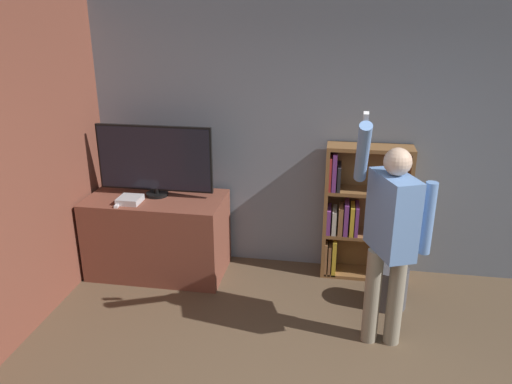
% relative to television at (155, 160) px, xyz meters
% --- Properties ---
extents(wall_back, '(7.05, 0.09, 2.70)m').
position_rel_television_xyz_m(wall_back, '(1.82, 0.39, 0.16)').
color(wall_back, gray).
rests_on(wall_back, ground_plane).
extents(wall_side_brick, '(0.06, 4.30, 2.70)m').
position_rel_television_xyz_m(wall_side_brick, '(-0.74, -0.99, 0.16)').
color(wall_side_brick, brown).
rests_on(wall_side_brick, ground_plane).
extents(tv_ledge, '(1.36, 0.71, 0.82)m').
position_rel_television_xyz_m(tv_ledge, '(0.00, -0.05, -0.78)').
color(tv_ledge, brown).
rests_on(tv_ledge, ground_plane).
extents(television, '(1.16, 0.22, 0.72)m').
position_rel_television_xyz_m(television, '(0.00, 0.00, 0.00)').
color(television, black).
rests_on(television, tv_ledge).
extents(game_console, '(0.21, 0.22, 0.06)m').
position_rel_television_xyz_m(game_console, '(-0.19, -0.22, -0.34)').
color(game_console, silver).
rests_on(game_console, tv_ledge).
extents(remote_loose, '(0.06, 0.14, 0.02)m').
position_rel_television_xyz_m(remote_loose, '(-0.28, -0.32, -0.36)').
color(remote_loose, white).
rests_on(remote_loose, tv_ledge).
extents(bookshelf, '(0.81, 0.28, 1.37)m').
position_rel_television_xyz_m(bookshelf, '(1.99, 0.21, -0.52)').
color(bookshelf, brown).
rests_on(bookshelf, ground_plane).
extents(person, '(0.61, 0.57, 1.94)m').
position_rel_television_xyz_m(person, '(2.19, -0.89, -0.19)').
color(person, gray).
rests_on(person, ground_plane).
extents(waste_bin, '(0.31, 0.31, 0.39)m').
position_rel_television_xyz_m(waste_bin, '(2.30, -0.33, -0.99)').
color(waste_bin, '#4C4C51').
rests_on(waste_bin, ground_plane).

